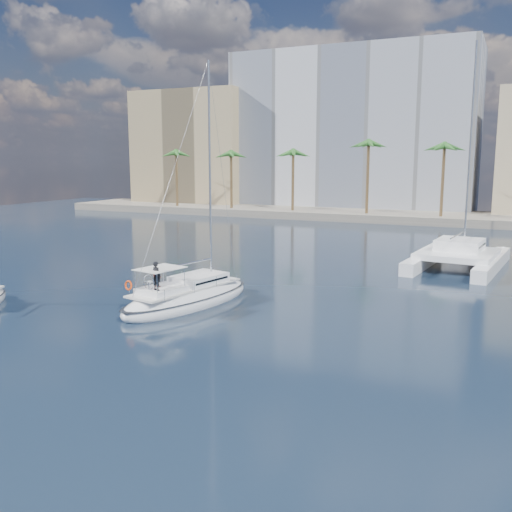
% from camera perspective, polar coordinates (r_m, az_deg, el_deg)
% --- Properties ---
extents(ground, '(160.00, 160.00, 0.00)m').
position_cam_1_polar(ground, '(34.10, -3.15, -6.46)').
color(ground, black).
rests_on(ground, ground).
extents(quay, '(120.00, 14.00, 1.20)m').
position_cam_1_polar(quay, '(91.69, 14.86, 3.86)').
color(quay, gray).
rests_on(quay, ground).
extents(building_modern, '(42.00, 16.00, 28.00)m').
position_cam_1_polar(building_modern, '(105.65, 9.77, 12.06)').
color(building_modern, silver).
rests_on(building_modern, ground).
extents(building_tan_left, '(22.00, 14.00, 22.00)m').
position_cam_1_polar(building_tan_left, '(113.49, -5.87, 10.46)').
color(building_tan_left, tan).
rests_on(building_tan_left, ground).
extents(palm_left, '(3.60, 3.60, 12.30)m').
position_cam_1_polar(palm_left, '(99.09, -5.37, 10.17)').
color(palm_left, brown).
rests_on(palm_left, ground).
extents(palm_centre, '(3.60, 3.60, 12.30)m').
position_cam_1_polar(palm_centre, '(87.32, 14.69, 9.95)').
color(palm_centre, brown).
rests_on(palm_centre, ground).
extents(main_sloop, '(5.81, 11.65, 16.56)m').
position_cam_1_polar(main_sloop, '(37.72, -6.82, -4.11)').
color(main_sloop, white).
rests_on(main_sloop, ground).
extents(catamaran, '(8.12, 14.13, 19.50)m').
position_cam_1_polar(catamaran, '(53.14, 19.61, 0.17)').
color(catamaran, white).
rests_on(catamaran, ground).
extents(seagull, '(1.19, 0.51, 0.22)m').
position_cam_1_polar(seagull, '(41.22, -10.61, -2.60)').
color(seagull, silver).
rests_on(seagull, ground).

